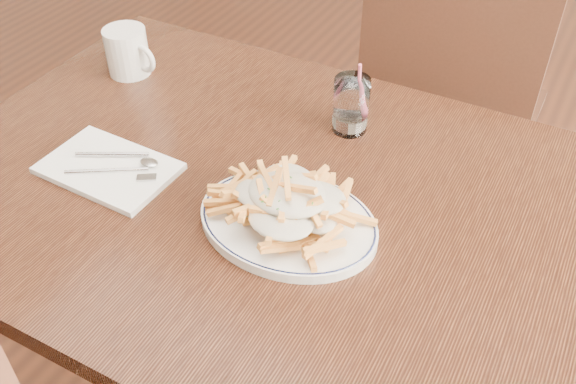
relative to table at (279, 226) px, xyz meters
The scene contains 8 objects.
table is the anchor object (origin of this frame).
chair_far 0.77m from the table, 83.28° to the left, with size 0.43×0.43×0.91m.
fries_plate 0.12m from the table, 51.57° to the right, with size 0.29×0.26×0.02m.
loaded_fries 0.16m from the table, 51.57° to the right, with size 0.24×0.20×0.07m.
napkin 0.30m from the table, 162.33° to the right, with size 0.22×0.14×0.01m, color white.
cutlery 0.30m from the table, 163.32° to the right, with size 0.16×0.14×0.01m.
water_glass 0.25m from the table, 82.52° to the left, with size 0.06×0.06×0.14m.
coffee_mug 0.50m from the table, 157.67° to the left, with size 0.12×0.09×0.10m.
Camera 1 is at (0.38, -0.68, 1.43)m, focal length 40.00 mm.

